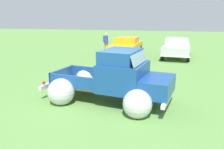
{
  "coord_description": "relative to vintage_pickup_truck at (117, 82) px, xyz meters",
  "views": [
    {
      "loc": [
        2.01,
        -7.73,
        3.06
      ],
      "look_at": [
        0.0,
        0.85,
        0.78
      ],
      "focal_mm": 36.77,
      "sensor_mm": 36.0,
      "label": 1
    }
  ],
  "objects": [
    {
      "name": "show_car_1",
      "position": [
        2.42,
        9.87,
        0.03
      ],
      "size": [
        2.23,
        4.42,
        1.43
      ],
      "rotation": [
        0.0,
        0.0,
        -1.65
      ],
      "color": "black",
      "rests_on": "ground"
    },
    {
      "name": "ground_plane",
      "position": [
        -0.38,
        0.07,
        -0.76
      ],
      "size": [
        80.0,
        80.0,
        0.0
      ],
      "primitive_type": "plane",
      "color": "#609347"
    },
    {
      "name": "vintage_pickup_truck",
      "position": [
        0.0,
        0.0,
        0.0
      ],
      "size": [
        4.88,
        3.38,
        1.96
      ],
      "rotation": [
        0.0,
        0.0,
        -0.18
      ],
      "color": "black",
      "rests_on": "ground"
    },
    {
      "name": "lane_cone_0",
      "position": [
        -0.43,
        2.44,
        -0.45
      ],
      "size": [
        0.36,
        0.36,
        0.63
      ],
      "color": "black",
      "rests_on": "ground"
    },
    {
      "name": "spectator_0",
      "position": [
        -3.29,
        11.18,
        0.16
      ],
      "size": [
        0.53,
        0.34,
        1.62
      ],
      "rotation": [
        0.0,
        0.0,
        1.57
      ],
      "color": "gray",
      "rests_on": "ground"
    },
    {
      "name": "show_car_0",
      "position": [
        -1.31,
        9.69,
        0.03
      ],
      "size": [
        2.13,
        4.7,
        1.43
      ],
      "rotation": [
        0.0,
        0.0,
        -1.62
      ],
      "color": "black",
      "rests_on": "ground"
    }
  ]
}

